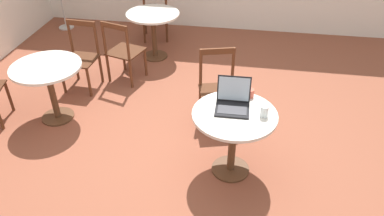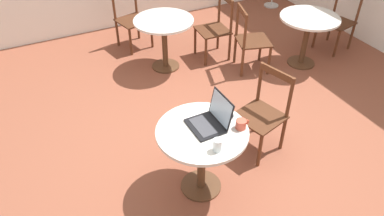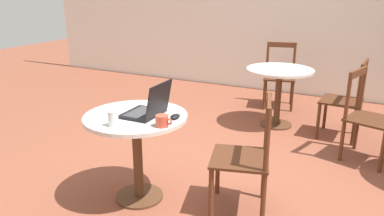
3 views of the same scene
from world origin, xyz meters
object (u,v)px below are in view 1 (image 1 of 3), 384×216
at_px(cafe_table_far, 48,77).
at_px(laptop, 233,103).
at_px(cafe_table_near, 234,126).
at_px(chair_mid_right, 155,12).
at_px(chair_near_right, 218,90).
at_px(drinking_glass, 264,111).
at_px(cafe_table_mid, 153,22).
at_px(mouse, 230,93).
at_px(chair_mid_left, 124,52).
at_px(mug, 249,93).
at_px(chair_far_right, 81,57).

distance_m(cafe_table_far, laptop, 2.17).
xyz_separation_m(cafe_table_near, chair_mid_right, (3.05, 1.51, -0.13)).
relative_size(chair_near_right, drinking_glass, 8.11).
height_order(cafe_table_mid, mouse, mouse).
bearing_deg(mouse, chair_mid_right, 27.82).
xyz_separation_m(chair_near_right, chair_mid_right, (2.24, 1.29, 0.00)).
relative_size(chair_mid_left, drinking_glass, 8.11).
relative_size(cafe_table_near, mouse, 7.85).
height_order(chair_mid_left, drinking_glass, chair_mid_left).
xyz_separation_m(cafe_table_mid, laptop, (-2.23, -1.33, 0.20)).
xyz_separation_m(cafe_table_far, drinking_glass, (-0.57, -2.39, 0.20)).
bearing_deg(cafe_table_near, drinking_glass, -90.78).
bearing_deg(drinking_glass, mug, 24.84).
relative_size(chair_near_right, chair_far_right, 1.00).
bearing_deg(mouse, laptop, -170.14).
bearing_deg(chair_mid_right, laptop, -153.34).
height_order(cafe_table_far, mug, mug).
distance_m(cafe_table_mid, cafe_table_far, 1.92).
bearing_deg(cafe_table_mid, chair_mid_right, 12.33).
relative_size(chair_far_right, laptop, 2.79).
relative_size(cafe_table_mid, chair_near_right, 0.89).
distance_m(cafe_table_near, laptop, 0.22).
bearing_deg(cafe_table_mid, chair_far_right, 143.74).
bearing_deg(cafe_table_mid, chair_near_right, -143.20).
bearing_deg(laptop, drinking_glass, -108.08).
xyz_separation_m(cafe_table_near, cafe_table_far, (0.56, 2.13, 0.00)).
relative_size(chair_mid_left, mug, 7.05).
bearing_deg(chair_near_right, mouse, -162.39).
xyz_separation_m(chair_near_right, drinking_glass, (-0.81, -0.49, 0.33)).
relative_size(chair_far_right, mouse, 8.83).
bearing_deg(cafe_table_far, mouse, -97.13).
height_order(cafe_table_near, chair_near_right, chair_near_right).
bearing_deg(chair_far_right, cafe_table_mid, -36.26).
distance_m(chair_near_right, mouse, 0.60).
xyz_separation_m(mug, drinking_glass, (-0.31, -0.14, 0.01)).
bearing_deg(cafe_table_far, chair_mid_right, -13.96).
height_order(laptop, mouse, laptop).
relative_size(cafe_table_mid, mug, 6.27).
distance_m(cafe_table_near, chair_mid_right, 3.41).
relative_size(cafe_table_mid, chair_mid_right, 0.89).
bearing_deg(chair_mid_left, drinking_glass, -130.32).
distance_m(cafe_table_near, mug, 0.37).
xyz_separation_m(chair_near_right, mouse, (-0.50, -0.16, 0.29)).
bearing_deg(cafe_table_near, mug, -21.06).
bearing_deg(cafe_table_near, chair_mid_right, 26.41).
bearing_deg(mug, chair_near_right, 34.24).
xyz_separation_m(laptop, drinking_glass, (-0.09, -0.29, 0.00)).
distance_m(cafe_table_mid, chair_mid_left, 0.80).
relative_size(laptop, mug, 2.53).
height_order(chair_mid_left, mouse, chair_mid_left).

